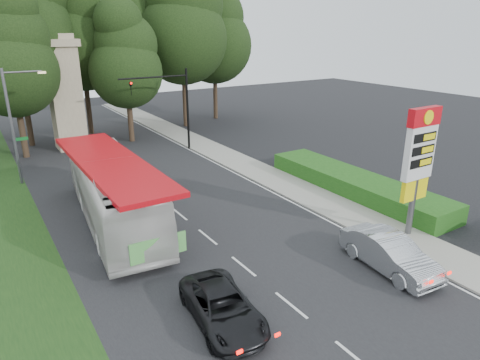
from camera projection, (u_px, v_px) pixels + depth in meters
ground at (299, 312)px, 16.67m from camera, size 120.00×120.00×0.00m
road_surface at (173, 209)px, 26.21m from camera, size 14.00×80.00×0.02m
sidewalk_right at (282, 183)px, 30.49m from camera, size 3.00×80.00×0.12m
hedge at (355, 184)px, 28.65m from camera, size 3.00×14.00×1.20m
gas_station_pylon at (419, 155)px, 21.42m from camera, size 2.10×0.45×6.85m
traffic_signal_mast at (173, 99)px, 37.05m from camera, size 6.10×0.35×7.20m
streetlight_signs at (14, 122)px, 29.14m from camera, size 2.75×0.98×8.00m
monument at (65, 92)px, 37.79m from camera, size 3.00×3.00×10.05m
tree_center_left at (9, 9)px, 36.34m from camera, size 10.08×10.08×19.80m
tree_center_right at (78, 22)px, 41.30m from camera, size 9.24×9.24×18.15m
tree_east_near at (124, 36)px, 45.86m from camera, size 8.12×8.12×15.95m
tree_east_mid at (181, 19)px, 44.65m from camera, size 9.52×9.52×18.70m
tree_far_east at (214, 29)px, 49.11m from camera, size 8.68×8.68×17.05m
tree_monument_left at (8, 52)px, 33.77m from camera, size 7.28×7.28×14.30m
tree_monument_right at (125, 56)px, 39.20m from camera, size 6.72×6.72×13.20m
transit_bus at (113, 192)px, 23.80m from camera, size 4.46×13.50×3.69m
sedan_silver at (389, 253)px, 19.41m from camera, size 2.18×5.12×1.64m
suv_charcoal at (222, 307)px, 15.93m from camera, size 2.75×4.93×1.30m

